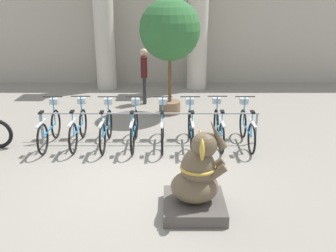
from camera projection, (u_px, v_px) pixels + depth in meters
The scene contains 16 objects.
ground_plane at pixel (137, 180), 7.33m from camera, with size 60.00×60.00×0.00m, color gray.
building_facade at pixel (153, 6), 14.44m from camera, with size 20.00×0.20×6.00m.
column_left at pixel (104, 18), 13.63m from camera, with size 0.93×0.93×5.16m.
column_right at pixel (199, 18), 13.62m from camera, with size 0.93×0.93×5.16m.
bike_rack at pixel (149, 118), 8.96m from camera, with size 5.30×0.05×0.77m.
bicycle_0 at pixel (51, 128), 8.90m from camera, with size 0.48×1.77×1.09m.
bicycle_1 at pixel (79, 127), 8.95m from camera, with size 0.48×1.77×1.09m.
bicycle_2 at pixel (107, 128), 8.90m from camera, with size 0.48×1.77×1.09m.
bicycle_3 at pixel (135, 128), 8.89m from camera, with size 0.48×1.77×1.09m.
bicycle_4 at pixel (163, 128), 8.89m from camera, with size 0.48×1.77×1.09m.
bicycle_5 at pixel (192, 128), 8.90m from camera, with size 0.48×1.77×1.09m.
bicycle_6 at pixel (219, 127), 8.94m from camera, with size 0.48×1.77×1.09m.
bicycle_7 at pixel (248, 128), 8.91m from camera, with size 0.48×1.77×1.09m.
elephant_statue at pixel (198, 182), 6.09m from camera, with size 1.02×1.02×1.64m.
person_pedestrian at pixel (145, 71), 12.10m from camera, with size 0.24×0.47×1.81m.
potted_tree at pixel (171, 32), 10.64m from camera, with size 1.75×1.75×3.36m.
Camera 1 is at (0.63, -6.56, 3.44)m, focal length 40.00 mm.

